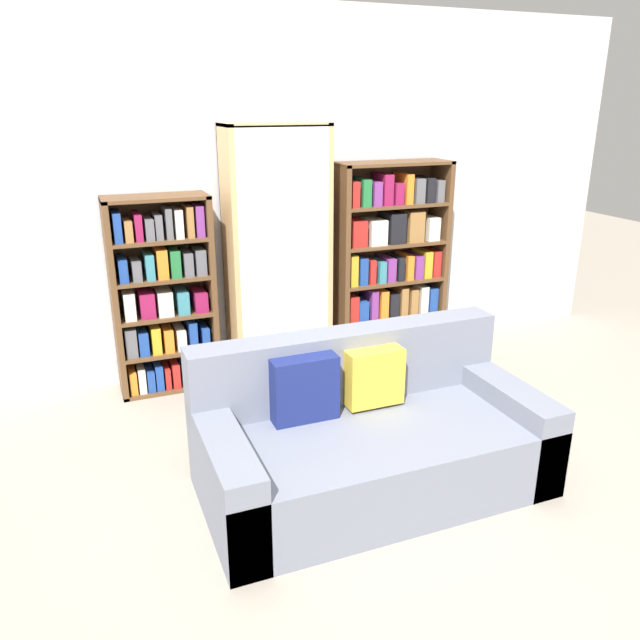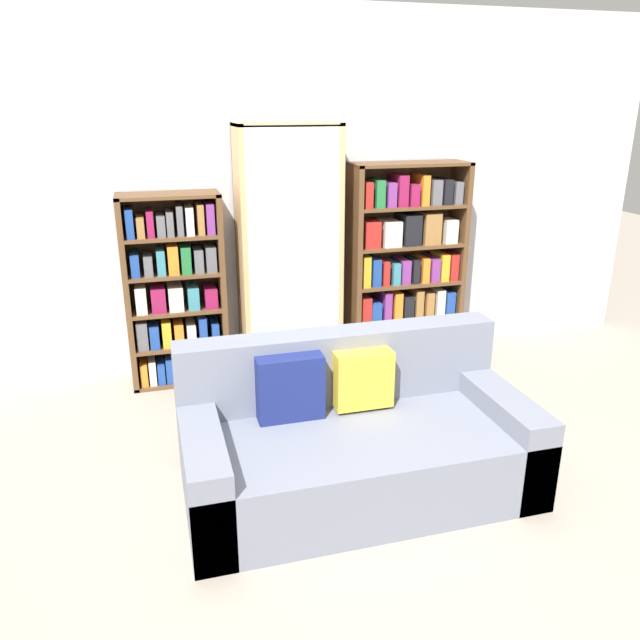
# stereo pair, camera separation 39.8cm
# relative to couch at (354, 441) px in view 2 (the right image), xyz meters

# --- Properties ---
(ground_plane) EXTENTS (16.00, 16.00, 0.00)m
(ground_plane) POSITION_rel_couch_xyz_m (-0.04, -0.55, -0.28)
(ground_plane) COLOR gray
(wall_back) EXTENTS (6.39, 0.06, 2.70)m
(wall_back) POSITION_rel_couch_xyz_m (-0.04, 1.89, 1.07)
(wall_back) COLOR silver
(wall_back) RESTS_ON ground
(couch) EXTENTS (1.84, 0.92, 0.81)m
(couch) POSITION_rel_couch_xyz_m (0.00, 0.00, 0.00)
(couch) COLOR slate
(couch) RESTS_ON ground
(bookshelf_left) EXTENTS (0.71, 0.32, 1.42)m
(bookshelf_left) POSITION_rel_couch_xyz_m (-0.83, 1.68, 0.41)
(bookshelf_left) COLOR brown
(bookshelf_left) RESTS_ON ground
(display_cabinet) EXTENTS (0.75, 0.36, 1.88)m
(display_cabinet) POSITION_rel_couch_xyz_m (0.03, 1.67, 0.65)
(display_cabinet) COLOR tan
(display_cabinet) RESTS_ON ground
(bookshelf_right) EXTENTS (0.93, 0.32, 1.58)m
(bookshelf_right) POSITION_rel_couch_xyz_m (0.99, 1.68, 0.48)
(bookshelf_right) COLOR brown
(bookshelf_right) RESTS_ON ground
(wine_bottle) EXTENTS (0.07, 0.07, 0.33)m
(wine_bottle) POSITION_rel_couch_xyz_m (0.65, 0.78, -0.14)
(wine_bottle) COLOR black
(wine_bottle) RESTS_ON ground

